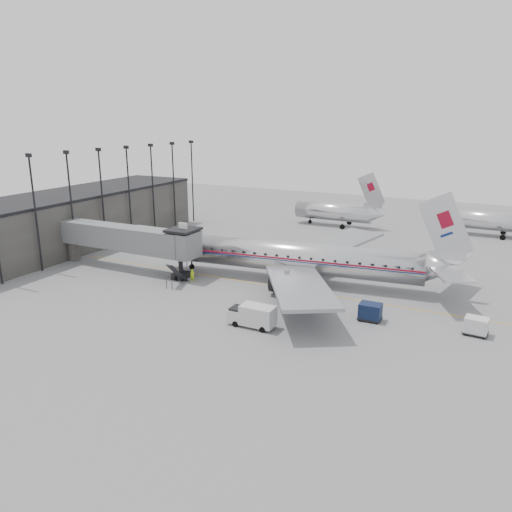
% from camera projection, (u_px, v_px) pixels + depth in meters
% --- Properties ---
extents(ground, '(160.00, 160.00, 0.00)m').
position_uv_depth(ground, '(232.00, 299.00, 55.70)').
color(ground, slate).
rests_on(ground, ground).
extents(terminal, '(12.00, 46.00, 8.00)m').
position_uv_depth(terminal, '(73.00, 220.00, 77.85)').
color(terminal, '#3A3735').
rests_on(terminal, ground).
extents(apron_line, '(60.00, 0.15, 0.01)m').
position_uv_depth(apron_line, '(278.00, 287.00, 59.57)').
color(apron_line, gold).
rests_on(apron_line, ground).
extents(jet_bridge, '(21.00, 6.20, 7.10)m').
position_uv_depth(jet_bridge, '(133.00, 240.00, 64.89)').
color(jet_bridge, '#5C5E60').
rests_on(jet_bridge, ground).
extents(floodlight_masts, '(0.90, 42.25, 15.25)m').
position_uv_depth(floodlight_masts, '(116.00, 192.00, 76.45)').
color(floodlight_masts, black).
rests_on(floodlight_masts, ground).
extents(distant_aircraft_near, '(16.39, 3.20, 10.26)m').
position_uv_depth(distant_aircraft_near, '(334.00, 211.00, 91.87)').
color(distant_aircraft_near, silver).
rests_on(distant_aircraft_near, ground).
extents(distant_aircraft_mid, '(16.39, 3.20, 10.26)m').
position_uv_depth(distant_aircraft_mid, '(490.00, 220.00, 84.12)').
color(distant_aircraft_mid, silver).
rests_on(distant_aircraft_mid, ground).
extents(airliner, '(38.15, 35.18, 12.08)m').
position_uv_depth(airliner, '(301.00, 258.00, 60.68)').
color(airliner, silver).
rests_on(airliner, ground).
extents(service_van, '(4.70, 1.90, 2.21)m').
position_uv_depth(service_van, '(252.00, 315.00, 48.19)').
color(service_van, silver).
rests_on(service_van, ground).
extents(baggage_cart_navy, '(2.26, 1.74, 1.76)m').
position_uv_depth(baggage_cart_navy, '(370.00, 311.00, 49.70)').
color(baggage_cart_navy, '#0D1937').
rests_on(baggage_cart_navy, ground).
extents(baggage_cart_white, '(2.28, 1.81, 1.69)m').
position_uv_depth(baggage_cart_white, '(476.00, 326.00, 46.42)').
color(baggage_cart_white, silver).
rests_on(baggage_cart_white, ground).
extents(ramp_worker, '(0.65, 0.48, 1.64)m').
position_uv_depth(ramp_worker, '(192.00, 276.00, 61.16)').
color(ramp_worker, '#AFD719').
rests_on(ramp_worker, ground).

